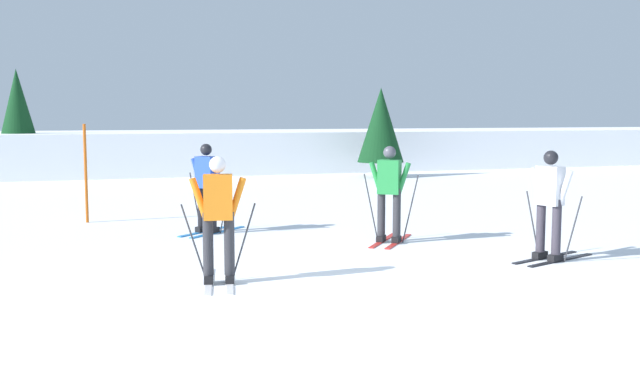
% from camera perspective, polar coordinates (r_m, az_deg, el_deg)
% --- Properties ---
extents(ground_plane, '(120.00, 120.00, 0.00)m').
position_cam_1_polar(ground_plane, '(9.56, 3.48, -7.54)').
color(ground_plane, white).
extents(far_snow_ridge, '(80.00, 6.67, 1.59)m').
position_cam_1_polar(far_snow_ridge, '(29.90, -11.55, 3.16)').
color(far_snow_ridge, white).
rests_on(far_snow_ridge, ground).
extents(skier_orange, '(0.99, 1.64, 1.71)m').
position_cam_1_polar(skier_orange, '(9.70, -8.01, -1.88)').
color(skier_orange, silver).
rests_on(skier_orange, ground).
extents(skier_green, '(1.28, 1.48, 1.71)m').
position_cam_1_polar(skier_green, '(12.77, 5.48, 0.06)').
color(skier_green, red).
rests_on(skier_green, ground).
extents(skier_blue, '(1.44, 1.34, 1.71)m').
position_cam_1_polar(skier_blue, '(13.92, -8.89, 0.51)').
color(skier_blue, '#237AC6').
rests_on(skier_blue, ground).
extents(skier_white, '(1.63, 0.95, 1.71)m').
position_cam_1_polar(skier_white, '(11.69, 17.64, -0.75)').
color(skier_white, black).
rests_on(skier_white, ground).
extents(trail_marker_pole, '(0.06, 0.06, 2.07)m').
position_cam_1_polar(trail_marker_pole, '(15.90, -17.95, 1.40)').
color(trail_marker_pole, '#C65614').
rests_on(trail_marker_pole, ground).
extents(conifer_far_left, '(1.68, 1.68, 3.24)m').
position_cam_1_polar(conifer_far_left, '(26.40, 4.81, 5.27)').
color(conifer_far_left, '#513823').
rests_on(conifer_far_left, ground).
extents(conifer_far_right, '(1.64, 1.64, 3.92)m').
position_cam_1_polar(conifer_far_right, '(28.46, -22.70, 5.68)').
color(conifer_far_right, '#513823').
rests_on(conifer_far_right, ground).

